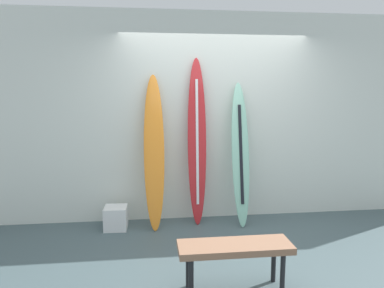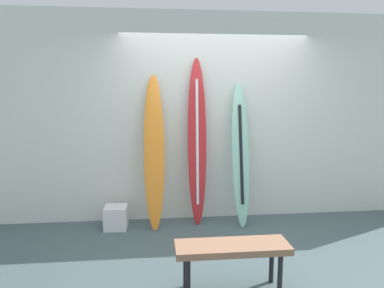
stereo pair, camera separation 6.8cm
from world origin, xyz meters
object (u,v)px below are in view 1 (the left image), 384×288
object	(u,v)px
surfboard_sunset	(154,152)
surfboard_crimson	(197,142)
bench	(235,250)
surfboard_seafoam	(240,155)
display_block_left	(116,218)

from	to	relation	value
surfboard_sunset	surfboard_crimson	xyz separation A→B (m)	(0.56, 0.08, 0.11)
surfboard_crimson	bench	world-z (taller)	surfboard_crimson
surfboard_sunset	surfboard_seafoam	xyz separation A→B (m)	(1.13, -0.02, -0.07)
display_block_left	surfboard_seafoam	bearing A→B (deg)	0.95
display_block_left	bench	distance (m)	2.00
surfboard_sunset	surfboard_seafoam	size ratio (longest dim) A/B	1.05
surfboard_seafoam	surfboard_crimson	bearing A→B (deg)	170.49
surfboard_sunset	bench	world-z (taller)	surfboard_sunset
surfboard_sunset	surfboard_seafoam	bearing A→B (deg)	-0.85
surfboard_sunset	surfboard_crimson	world-z (taller)	surfboard_crimson
surfboard_crimson	surfboard_seafoam	world-z (taller)	surfboard_crimson
display_block_left	bench	world-z (taller)	bench
bench	display_block_left	bearing A→B (deg)	126.26
surfboard_crimson	surfboard_sunset	bearing A→B (deg)	-172.14
surfboard_crimson	display_block_left	distance (m)	1.43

